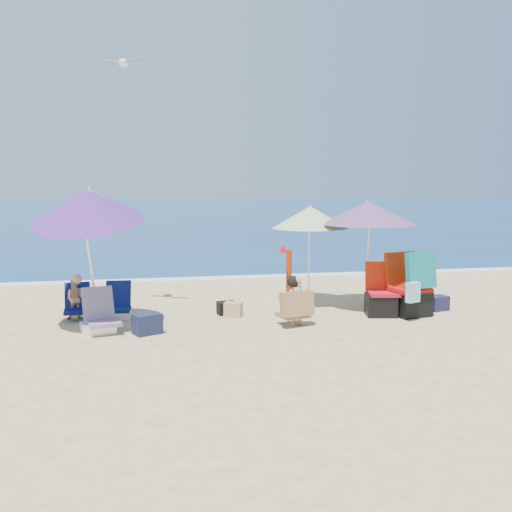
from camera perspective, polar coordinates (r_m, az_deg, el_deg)
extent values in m
plane|color=#D8BC84|center=(8.96, 3.10, -7.76)|extent=(120.00, 120.00, 0.00)
cube|color=navy|center=(53.49, -8.50, 4.74)|extent=(120.00, 80.00, 0.12)
cube|color=white|center=(13.85, -1.94, -2.26)|extent=(120.00, 0.50, 0.04)
cylinder|color=white|center=(10.55, 11.44, -0.36)|extent=(0.04, 0.04, 1.89)
cone|color=#D01B59|center=(10.52, 11.44, 4.36)|extent=(2.15, 2.15, 0.42)
cylinder|color=silver|center=(10.57, 11.32, 5.40)|extent=(0.03, 0.03, 0.11)
cylinder|color=silver|center=(10.70, 5.46, -0.40)|extent=(0.04, 0.04, 1.79)
cone|color=#509917|center=(10.68, 5.58, 3.99)|extent=(1.65, 1.65, 0.42)
cylinder|color=white|center=(10.72, 5.65, 5.02)|extent=(0.03, 0.03, 0.11)
cylinder|color=white|center=(9.49, -16.65, -0.85)|extent=(0.19, 0.53, 2.01)
cone|color=#A6177B|center=(9.15, -17.05, 4.97)|extent=(2.23, 2.28, 0.93)
cylinder|color=white|center=(9.10, -16.75, 6.41)|extent=(0.05, 0.07, 0.14)
cylinder|color=#A7240B|center=(9.96, 3.40, -2.73)|extent=(0.13, 0.13, 1.18)
cone|color=#B40C0E|center=(9.67, 2.78, 0.81)|extent=(0.18, 0.18, 0.15)
cube|color=#0C1C43|center=(10.05, -14.04, -5.37)|extent=(0.46, 0.41, 0.05)
cube|color=#0E184F|center=(10.23, -13.97, -3.80)|extent=(0.45, 0.28, 0.47)
cube|color=silver|center=(10.08, -14.10, -5.85)|extent=(0.48, 0.43, 0.14)
cube|color=#CE4851|center=(9.07, -15.31, -6.68)|extent=(0.57, 0.53, 0.06)
cube|color=#DB7B4D|center=(9.32, -15.94, -4.69)|extent=(0.54, 0.39, 0.52)
cube|color=white|center=(9.22, -15.93, -7.10)|extent=(0.60, 0.55, 0.16)
cube|color=red|center=(10.16, 13.00, -3.78)|extent=(0.63, 0.59, 0.06)
cube|color=red|center=(10.34, 12.66, -2.05)|extent=(0.56, 0.26, 0.54)
cube|color=black|center=(10.21, 12.70, -4.93)|extent=(0.61, 0.56, 0.39)
cube|color=#AC100C|center=(10.28, 15.46, -3.31)|extent=(0.75, 0.70, 0.07)
cube|color=#A22C0B|center=(10.45, 14.64, -1.33)|extent=(0.66, 0.31, 0.64)
cube|color=black|center=(10.35, 15.52, -4.66)|extent=(0.72, 0.67, 0.46)
cube|color=#0A8281|center=(10.06, 16.59, -1.41)|extent=(0.60, 0.32, 0.65)
cube|color=#8AC1DE|center=(9.83, 15.84, -3.60)|extent=(0.28, 0.20, 0.34)
imported|color=tan|center=(9.24, 4.15, -4.63)|extent=(0.35, 0.28, 0.83)
cube|color=#431070|center=(9.34, 3.85, -6.08)|extent=(0.56, 0.52, 0.06)
cube|color=#4C1075|center=(9.16, 4.25, -4.92)|extent=(0.61, 0.36, 0.42)
sphere|color=black|center=(9.18, 3.84, -2.65)|extent=(0.20, 0.20, 0.20)
imported|color=tan|center=(10.17, -18.01, -4.22)|extent=(0.37, 0.30, 0.71)
cube|color=#0D0F49|center=(10.12, -17.93, -5.43)|extent=(0.46, 0.42, 0.05)
cube|color=#0E164F|center=(10.30, -17.88, -3.89)|extent=(0.45, 0.29, 0.46)
sphere|color=tan|center=(10.10, -17.93, -2.26)|extent=(0.17, 0.17, 0.17)
cube|color=#1A1E3A|center=(8.94, -11.13, -6.85)|extent=(0.50, 0.44, 0.32)
cube|color=black|center=(10.08, -3.05, -5.36)|extent=(0.36, 0.29, 0.23)
cube|color=tan|center=(9.89, -2.35, -5.53)|extent=(0.37, 0.32, 0.26)
cube|color=#1C1A3A|center=(10.93, 18.14, -4.61)|extent=(0.42, 0.35, 0.27)
ellipsoid|color=white|center=(10.50, -13.48, 18.72)|extent=(0.29, 0.40, 0.14)
cube|color=#95999D|center=(10.48, -14.58, 18.82)|extent=(0.37, 0.22, 0.08)
cube|color=gray|center=(10.21, -12.15, 19.20)|extent=(0.37, 0.22, 0.08)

